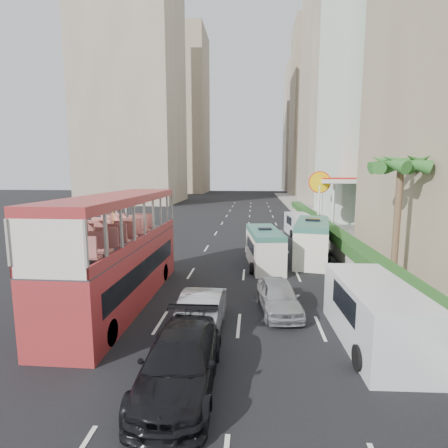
# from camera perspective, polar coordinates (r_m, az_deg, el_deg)

# --- Properties ---
(ground_plane) EXTENTS (200.00, 200.00, 0.00)m
(ground_plane) POSITION_cam_1_polar(r_m,az_deg,el_deg) (16.38, 4.16, -13.31)
(ground_plane) COLOR black
(ground_plane) RESTS_ON ground
(double_decker_bus) EXTENTS (2.50, 11.00, 5.06)m
(double_decker_bus) POSITION_cam_1_polar(r_m,az_deg,el_deg) (16.78, -16.75, -4.08)
(double_decker_bus) COLOR #A22A2C
(double_decker_bus) RESTS_ON ground
(car_silver_lane_a) EXTENTS (1.68, 4.54, 1.48)m
(car_silver_lane_a) POSITION_cam_1_polar(r_m,az_deg,el_deg) (13.93, -3.94, -17.38)
(car_silver_lane_a) COLOR #ABAEB2
(car_silver_lane_a) RESTS_ON ground
(car_silver_lane_b) EXTENTS (2.09, 4.20, 1.38)m
(car_silver_lane_b) POSITION_cam_1_polar(r_m,az_deg,el_deg) (16.03, 8.85, -13.89)
(car_silver_lane_b) COLOR #ABAEB2
(car_silver_lane_b) RESTS_ON ground
(car_black) EXTENTS (2.21, 5.23, 1.51)m
(car_black) POSITION_cam_1_polar(r_m,az_deg,el_deg) (11.11, -7.11, -24.73)
(car_black) COLOR black
(car_black) RESTS_ON ground
(van_asset) EXTENTS (2.70, 5.35, 1.45)m
(van_asset) POSITION_cam_1_polar(r_m,az_deg,el_deg) (28.92, 7.38, -3.72)
(van_asset) COLOR silver
(van_asset) RESTS_ON ground
(minibus_near) EXTENTS (2.49, 5.62, 2.41)m
(minibus_near) POSITION_cam_1_polar(r_m,az_deg,el_deg) (22.81, 6.60, -3.90)
(minibus_near) COLOR silver
(minibus_near) RESTS_ON ground
(minibus_far) EXTENTS (3.26, 6.55, 2.78)m
(minibus_far) POSITION_cam_1_polar(r_m,az_deg,el_deg) (24.78, 14.16, -2.68)
(minibus_far) COLOR silver
(minibus_far) RESTS_ON ground
(panel_van_near) EXTENTS (2.42, 5.62, 2.22)m
(panel_van_near) POSITION_cam_1_polar(r_m,az_deg,el_deg) (13.78, 23.39, -13.36)
(panel_van_near) COLOR silver
(panel_van_near) RESTS_ON ground
(panel_van_far) EXTENTS (2.50, 5.15, 1.99)m
(panel_van_far) POSITION_cam_1_polar(r_m,az_deg,el_deg) (34.87, 12.15, -0.09)
(panel_van_far) COLOR silver
(panel_van_far) RESTS_ON ground
(sidewalk) EXTENTS (6.00, 120.00, 0.18)m
(sidewalk) POSITION_cam_1_polar(r_m,az_deg,el_deg) (41.61, 17.10, -0.17)
(sidewalk) COLOR #99968C
(sidewalk) RESTS_ON ground
(kerb_wall) EXTENTS (0.30, 44.00, 1.00)m
(kerb_wall) POSITION_cam_1_polar(r_m,az_deg,el_deg) (30.32, 16.33, -2.12)
(kerb_wall) COLOR silver
(kerb_wall) RESTS_ON sidewalk
(hedge) EXTENTS (1.10, 44.00, 0.70)m
(hedge) POSITION_cam_1_polar(r_m,az_deg,el_deg) (30.18, 16.40, -0.53)
(hedge) COLOR #2D6626
(hedge) RESTS_ON kerb_wall
(palm_tree) EXTENTS (0.36, 0.36, 6.40)m
(palm_tree) POSITION_cam_1_polar(r_m,az_deg,el_deg) (20.86, 26.38, 0.17)
(palm_tree) COLOR brown
(palm_tree) RESTS_ON sidewalk
(shell_station) EXTENTS (6.50, 8.00, 5.50)m
(shell_station) POSITION_cam_1_polar(r_m,az_deg,el_deg) (39.60, 19.29, 3.18)
(shell_station) COLOR silver
(shell_station) RESTS_ON ground
(tower_mid) EXTENTS (16.00, 16.00, 50.00)m
(tower_mid) POSITION_cam_1_polar(r_m,az_deg,el_deg) (77.70, 19.47, 22.11)
(tower_mid) COLOR #B3A28D
(tower_mid) RESTS_ON ground
(tower_far_a) EXTENTS (14.00, 14.00, 44.00)m
(tower_far_a) POSITION_cam_1_polar(r_m,az_deg,el_deg) (99.94, 15.21, 17.35)
(tower_far_a) COLOR tan
(tower_far_a) RESTS_ON ground
(tower_far_b) EXTENTS (14.00, 14.00, 40.00)m
(tower_far_b) POSITION_cam_1_polar(r_m,az_deg,el_deg) (121.20, 13.27, 14.85)
(tower_far_b) COLOR #B3A28D
(tower_far_b) RESTS_ON ground
(tower_left_a) EXTENTS (18.00, 18.00, 52.00)m
(tower_left_a) POSITION_cam_1_polar(r_m,az_deg,el_deg) (76.87, -14.85, 23.23)
(tower_left_a) COLOR #B3A28D
(tower_left_a) RESTS_ON ground
(tower_left_b) EXTENTS (16.00, 16.00, 46.00)m
(tower_left_b) POSITION_cam_1_polar(r_m,az_deg,el_deg) (108.84, -7.28, 17.35)
(tower_left_b) COLOR tan
(tower_left_b) RESTS_ON ground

